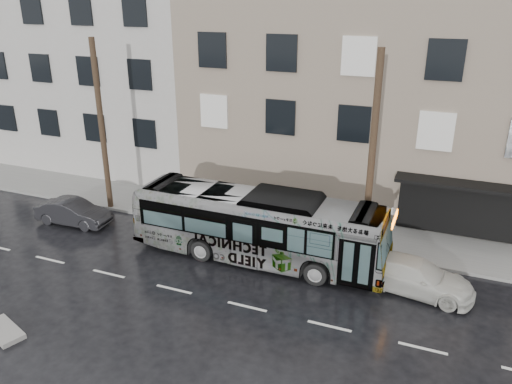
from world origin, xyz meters
TOP-DOWN VIEW (x-y plane):
  - ground at (0.00, 0.00)m, footprint 120.00×120.00m
  - sidewalk at (0.00, 4.90)m, footprint 90.00×3.60m
  - building_taupe at (5.00, 12.70)m, footprint 20.00×12.00m
  - building_grey at (-18.00, 14.20)m, footprint 26.00×15.00m
  - utility_pole_front at (6.50, 3.30)m, footprint 0.30×0.30m
  - utility_pole_rear at (-7.50, 3.30)m, footprint 0.30×0.30m
  - sign_post at (7.60, 3.30)m, footprint 0.06×0.06m
  - bus at (2.15, 1.19)m, footprint 11.47×2.73m
  - white_sedan at (8.92, 1.04)m, footprint 4.82×2.47m
  - dark_sedan at (-8.02, 0.98)m, footprint 3.98×1.57m
  - slush_pile at (-4.09, -7.17)m, footprint 1.96×1.36m

SIDE VIEW (x-z plane):
  - ground at x=0.00m, z-range 0.00..0.00m
  - sidewalk at x=0.00m, z-range 0.00..0.15m
  - slush_pile at x=-4.09m, z-range 0.00..0.18m
  - dark_sedan at x=-8.02m, z-range 0.00..1.29m
  - white_sedan at x=8.92m, z-range 0.00..1.34m
  - sign_post at x=7.60m, z-range 0.15..2.55m
  - bus at x=2.15m, z-range 0.00..3.19m
  - utility_pole_front at x=6.50m, z-range 0.15..9.15m
  - utility_pole_rear at x=-7.50m, z-range 0.15..9.15m
  - building_taupe at x=5.00m, z-range 0.00..11.00m
  - building_grey at x=-18.00m, z-range 0.00..16.00m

